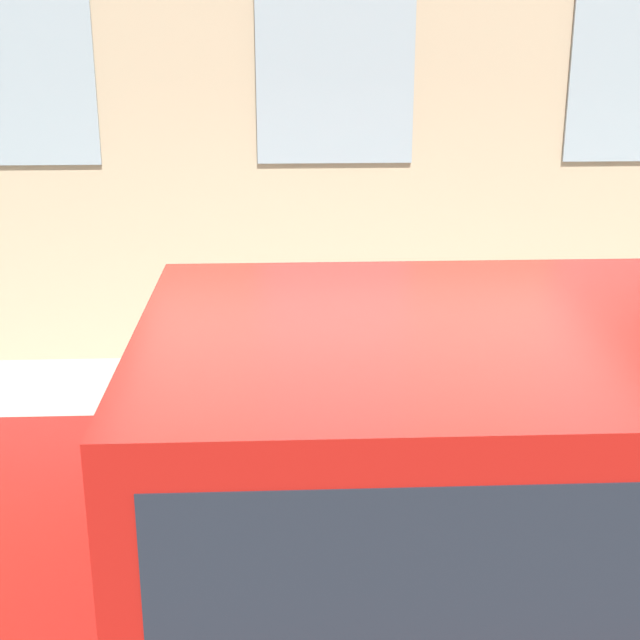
{
  "coord_description": "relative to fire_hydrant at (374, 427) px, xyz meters",
  "views": [
    {
      "loc": [
        -4.22,
        0.47,
        2.82
      ],
      "look_at": [
        0.93,
        0.22,
        1.16
      ],
      "focal_mm": 50.0,
      "sensor_mm": 36.0,
      "label": 1
    }
  ],
  "objects": [
    {
      "name": "ground_plane",
      "position": [
        -0.64,
        0.09,
        -0.58
      ],
      "size": [
        80.0,
        80.0,
        0.0
      ],
      "primitive_type": "plane",
      "color": "#514F4C"
    },
    {
      "name": "person",
      "position": [
        0.58,
        0.62,
        0.29
      ],
      "size": [
        0.29,
        0.19,
        1.19
      ],
      "rotation": [
        0.0,
        0.0,
        -2.19
      ],
      "color": "#232328",
      "rests_on": "sidewalk"
    },
    {
      "name": "fire_hydrant",
      "position": [
        0.0,
        0.0,
        0.0
      ],
      "size": [
        0.38,
        0.48,
        0.83
      ],
      "color": "red",
      "rests_on": "sidewalk"
    },
    {
      "name": "parked_truck_red_near",
      "position": [
        -1.91,
        -0.44,
        0.48
      ],
      "size": [
        2.08,
        5.03,
        1.85
      ],
      "color": "black",
      "rests_on": "ground_plane"
    },
    {
      "name": "sidewalk",
      "position": [
        0.9,
        0.09,
        -0.5
      ],
      "size": [
        3.08,
        60.0,
        0.15
      ],
      "color": "#9E9B93",
      "rests_on": "ground_plane"
    }
  ]
}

